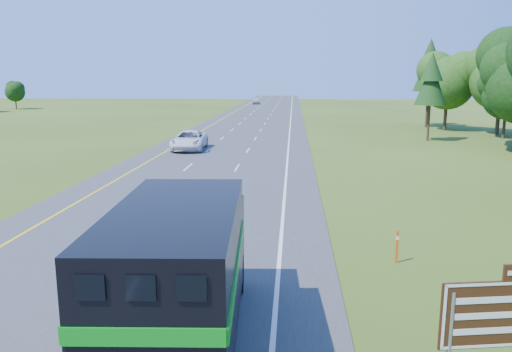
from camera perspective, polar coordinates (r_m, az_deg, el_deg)
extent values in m
cube|color=#38383A|center=(57.65, -1.66, 4.65)|extent=(15.00, 260.00, 0.04)
cube|color=yellow|center=(58.47, -7.04, 4.69)|extent=(0.15, 260.00, 0.01)
cube|color=white|center=(57.34, 3.83, 4.62)|extent=(0.15, 260.00, 0.01)
cylinder|color=black|center=(15.96, -10.33, -10.87)|extent=(0.44, 1.19, 1.17)
cylinder|color=black|center=(15.69, -2.16, -11.08)|extent=(0.44, 1.19, 1.17)
cube|color=black|center=(12.68, -8.24, -16.25)|extent=(3.06, 8.63, 0.30)
cube|color=black|center=(15.25, -6.43, -6.68)|extent=(2.71, 2.07, 2.02)
cube|color=black|center=(16.03, -6.04, -3.81)|extent=(2.34, 0.20, 0.64)
cube|color=black|center=(11.34, -9.06, -10.74)|extent=(3.02, 6.31, 2.92)
cube|color=#078313|center=(8.53, -12.78, -17.53)|extent=(2.65, 0.20, 0.32)
cube|color=#078313|center=(11.59, -15.76, -9.77)|extent=(0.41, 6.15, 0.32)
cube|color=#078313|center=(11.14, -2.12, -10.20)|extent=(0.41, 6.15, 0.32)
cube|color=black|center=(8.39, -18.44, -12.03)|extent=(0.48, 0.07, 0.42)
cube|color=black|center=(8.17, -13.03, -12.38)|extent=(0.48, 0.07, 0.42)
cube|color=black|center=(8.02, -7.36, -12.62)|extent=(0.48, 0.07, 0.42)
imported|color=white|center=(46.50, -7.62, 4.08)|extent=(3.19, 6.36, 1.73)
imported|color=silver|center=(126.93, 0.00, 8.59)|extent=(2.17, 4.75, 1.58)
cube|color=#3C1D0D|center=(10.66, 24.98, -14.19)|extent=(1.86, 0.37, 1.34)
cube|color=white|center=(10.64, 25.07, -14.25)|extent=(1.76, 0.31, 1.29)
cube|color=#DA540B|center=(18.79, 15.82, -7.79)|extent=(0.09, 0.04, 1.20)
cube|color=white|center=(18.69, 15.87, -6.84)|extent=(0.10, 0.05, 0.13)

